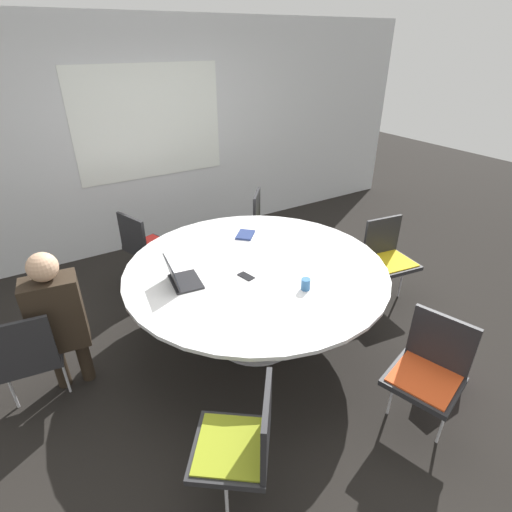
# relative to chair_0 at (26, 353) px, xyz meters

# --- Properties ---
(ground_plane) EXTENTS (16.00, 16.00, 0.00)m
(ground_plane) POSITION_rel_chair_0_xyz_m (1.78, -0.16, -0.52)
(ground_plane) COLOR black
(wall_back) EXTENTS (8.00, 0.07, 2.70)m
(wall_back) POSITION_rel_chair_0_xyz_m (1.78, 2.27, 0.83)
(wall_back) COLOR silver
(wall_back) RESTS_ON ground_plane
(conference_table) EXTENTS (2.19, 2.19, 0.75)m
(conference_table) POSITION_rel_chair_0_xyz_m (1.78, -0.16, 0.12)
(conference_table) COLOR #B7B7BC
(conference_table) RESTS_ON ground_plane
(chair_0) EXTENTS (0.49, 0.47, 0.87)m
(chair_0) POSITION_rel_chair_0_xyz_m (0.00, 0.00, 0.00)
(chair_0) COLOR #262628
(chair_0) RESTS_ON ground_plane
(chair_1) EXTENTS (0.60, 0.60, 0.87)m
(chair_1) POSITION_rel_chair_0_xyz_m (0.93, -1.39, 0.00)
(chair_1) COLOR #262628
(chair_1) RESTS_ON ground_plane
(chair_2) EXTENTS (0.53, 0.54, 0.87)m
(chair_2) POSITION_rel_chair_0_xyz_m (2.26, -1.57, 0.00)
(chair_2) COLOR #262628
(chair_2) RESTS_ON ground_plane
(chair_3) EXTENTS (0.50, 0.48, 0.87)m
(chair_3) POSITION_rel_chair_0_xyz_m (3.25, -0.32, 0.00)
(chair_3) COLOR #262628
(chair_3) RESTS_ON ground_plane
(chair_4) EXTENTS (0.60, 0.61, 0.87)m
(chair_4) POSITION_rel_chair_0_xyz_m (2.67, 1.02, 0.00)
(chair_4) COLOR #262628
(chair_4) RESTS_ON ground_plane
(chair_5) EXTENTS (0.54, 0.55, 0.87)m
(chair_5) POSITION_rel_chair_0_xyz_m (1.23, 1.22, 0.00)
(chair_5) COLOR #262628
(chair_5) RESTS_ON ground_plane
(person_0) EXTENTS (0.39, 0.29, 1.22)m
(person_0) POSITION_rel_chair_0_xyz_m (0.25, 0.05, 0.19)
(person_0) COLOR #2D2319
(person_0) RESTS_ON ground_plane
(laptop) EXTENTS (0.28, 0.33, 0.21)m
(laptop) POSITION_rel_chair_0_xyz_m (1.13, -0.08, 0.29)
(laptop) COLOR #232326
(laptop) RESTS_ON conference_table
(spiral_notebook) EXTENTS (0.25, 0.26, 0.02)m
(spiral_notebook) POSITION_rel_chair_0_xyz_m (2.00, 0.39, 0.24)
(spiral_notebook) COLOR navy
(spiral_notebook) RESTS_ON conference_table
(coffee_cup) EXTENTS (0.07, 0.07, 0.09)m
(coffee_cup) POSITION_rel_chair_0_xyz_m (1.91, -0.66, 0.28)
(coffee_cup) COLOR #33669E
(coffee_cup) RESTS_ON conference_table
(cell_phone) EXTENTS (0.10, 0.15, 0.01)m
(cell_phone) POSITION_rel_chair_0_xyz_m (1.62, -0.26, 0.24)
(cell_phone) COLOR black
(cell_phone) RESTS_ON conference_table
(handbag) EXTENTS (0.36, 0.16, 0.28)m
(handbag) POSITION_rel_chair_0_xyz_m (2.69, -1.46, -0.38)
(handbag) COLOR #661E56
(handbag) RESTS_ON ground_plane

